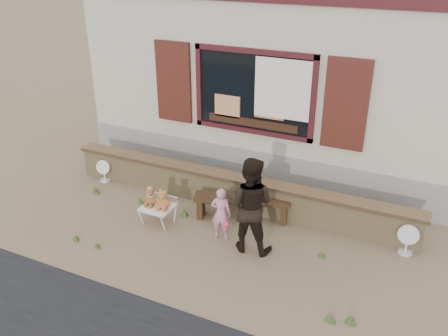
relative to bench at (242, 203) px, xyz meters
The scene contains 12 objects.
ground 0.80m from the bench, 118.89° to the right, with size 80.00×80.00×0.00m, color brown.
shopfront 4.21m from the bench, 95.19° to the left, with size 8.04×5.13×4.00m.
brick_wall 0.51m from the bench, 133.77° to the left, with size 7.10×0.36×0.67m.
bench is the anchor object (origin of this frame).
folding_chair 1.55m from the bench, 149.86° to the right, with size 0.56×0.50×0.34m.
teddy_bear_left 1.68m from the bench, 152.32° to the right, with size 0.27×0.23×0.36m, color brown, non-canonical shape.
teddy_bear_right 1.45m from the bench, 146.98° to the right, with size 0.28×0.25×0.39m, color brown, non-canonical shape.
child 0.75m from the bench, 96.33° to the right, with size 0.35×0.23×0.97m, color pink.
adult 1.07m from the bench, 59.43° to the right, with size 0.81×0.63×1.67m, color black.
fan_left 3.31m from the bench, behind, with size 0.32×0.21×0.50m.
fan_right 2.91m from the bench, ahead, with size 0.34×0.23×0.56m.
grass_tufts 1.18m from the bench, 123.98° to the right, with size 5.70×1.74×0.15m.
Camera 1 is at (3.30, -6.41, 4.72)m, focal length 38.00 mm.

